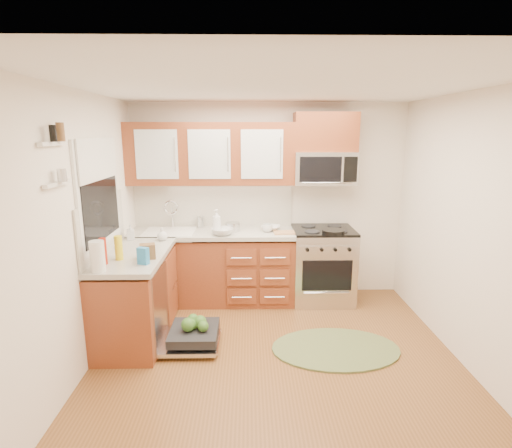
{
  "coord_description": "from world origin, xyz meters",
  "views": [
    {
      "loc": [
        -0.26,
        -3.41,
        2.13
      ],
      "look_at": [
        -0.18,
        0.85,
        1.15
      ],
      "focal_mm": 28.0,
      "sensor_mm": 36.0,
      "label": 1
    }
  ],
  "objects_px": {
    "bowl_a": "(271,228)",
    "paper_towel_roll": "(97,256)",
    "rug": "(336,349)",
    "sink": "(170,241)",
    "cup": "(267,228)",
    "upper_cabinets": "(211,154)",
    "stock_pot": "(233,227)",
    "bowl_b": "(223,232)",
    "microwave": "(324,168)",
    "skillet": "(333,232)",
    "cutting_board": "(285,232)",
    "dishwasher": "(190,337)",
    "range": "(322,265)"
  },
  "relations": [
    {
      "from": "range",
      "to": "microwave",
      "type": "xyz_separation_m",
      "value": [
        0.0,
        0.12,
        1.23
      ]
    },
    {
      "from": "skillet",
      "to": "cutting_board",
      "type": "distance_m",
      "value": 0.58
    },
    {
      "from": "upper_cabinets",
      "to": "skillet",
      "type": "relative_size",
      "value": 7.71
    },
    {
      "from": "skillet",
      "to": "bowl_a",
      "type": "relative_size",
      "value": 1.15
    },
    {
      "from": "skillet",
      "to": "bowl_b",
      "type": "distance_m",
      "value": 1.32
    },
    {
      "from": "upper_cabinets",
      "to": "microwave",
      "type": "relative_size",
      "value": 2.7
    },
    {
      "from": "bowl_a",
      "to": "range",
      "type": "bearing_deg",
      "value": -4.65
    },
    {
      "from": "cup",
      "to": "dishwasher",
      "type": "bearing_deg",
      "value": -127.46
    },
    {
      "from": "microwave",
      "to": "dishwasher",
      "type": "xyz_separation_m",
      "value": [
        -1.54,
        -1.25,
        -1.6
      ]
    },
    {
      "from": "skillet",
      "to": "microwave",
      "type": "bearing_deg",
      "value": 100.16
    },
    {
      "from": "microwave",
      "to": "bowl_b",
      "type": "distance_m",
      "value": 1.49
    },
    {
      "from": "rug",
      "to": "paper_towel_roll",
      "type": "relative_size",
      "value": 4.62
    },
    {
      "from": "microwave",
      "to": "bowl_a",
      "type": "distance_m",
      "value": 1.0
    },
    {
      "from": "dishwasher",
      "to": "bowl_b",
      "type": "relative_size",
      "value": 2.68
    },
    {
      "from": "dishwasher",
      "to": "skillet",
      "type": "distance_m",
      "value": 2.03
    },
    {
      "from": "stock_pot",
      "to": "skillet",
      "type": "bearing_deg",
      "value": -12.1
    },
    {
      "from": "dishwasher",
      "to": "paper_towel_roll",
      "type": "height_order",
      "value": "paper_towel_roll"
    },
    {
      "from": "range",
      "to": "bowl_a",
      "type": "bearing_deg",
      "value": 175.35
    },
    {
      "from": "rug",
      "to": "cutting_board",
      "type": "relative_size",
      "value": 4.83
    },
    {
      "from": "upper_cabinets",
      "to": "rug",
      "type": "bearing_deg",
      "value": -46.0
    },
    {
      "from": "rug",
      "to": "skillet",
      "type": "height_order",
      "value": "skillet"
    },
    {
      "from": "bowl_a",
      "to": "skillet",
      "type": "bearing_deg",
      "value": -22.62
    },
    {
      "from": "sink",
      "to": "skillet",
      "type": "bearing_deg",
      "value": -6.86
    },
    {
      "from": "skillet",
      "to": "bowl_b",
      "type": "height_order",
      "value": "bowl_b"
    },
    {
      "from": "sink",
      "to": "paper_towel_roll",
      "type": "bearing_deg",
      "value": -103.66
    },
    {
      "from": "rug",
      "to": "bowl_a",
      "type": "distance_m",
      "value": 1.7
    },
    {
      "from": "microwave",
      "to": "bowl_b",
      "type": "xyz_separation_m",
      "value": [
        -1.26,
        -0.3,
        -0.73
      ]
    },
    {
      "from": "cutting_board",
      "to": "paper_towel_roll",
      "type": "distance_m",
      "value": 2.23
    },
    {
      "from": "sink",
      "to": "dishwasher",
      "type": "relative_size",
      "value": 0.89
    },
    {
      "from": "microwave",
      "to": "bowl_b",
      "type": "height_order",
      "value": "microwave"
    },
    {
      "from": "stock_pot",
      "to": "cutting_board",
      "type": "relative_size",
      "value": 0.69
    },
    {
      "from": "sink",
      "to": "rug",
      "type": "distance_m",
      "value": 2.36
    },
    {
      "from": "paper_towel_roll",
      "to": "bowl_a",
      "type": "bearing_deg",
      "value": 42.93
    },
    {
      "from": "range",
      "to": "skillet",
      "type": "distance_m",
      "value": 0.56
    },
    {
      "from": "dishwasher",
      "to": "paper_towel_roll",
      "type": "distance_m",
      "value": 1.26
    },
    {
      "from": "cup",
      "to": "stock_pot",
      "type": "bearing_deg",
      "value": 172.84
    },
    {
      "from": "bowl_a",
      "to": "bowl_b",
      "type": "relative_size",
      "value": 0.88
    },
    {
      "from": "range",
      "to": "cup",
      "type": "relative_size",
      "value": 7.55
    },
    {
      "from": "bowl_a",
      "to": "paper_towel_roll",
      "type": "bearing_deg",
      "value": -137.07
    },
    {
      "from": "range",
      "to": "microwave",
      "type": "bearing_deg",
      "value": 90.0
    },
    {
      "from": "rug",
      "to": "cup",
      "type": "relative_size",
      "value": 10.22
    },
    {
      "from": "sink",
      "to": "skillet",
      "type": "xyz_separation_m",
      "value": [
        2.0,
        -0.24,
        0.17
      ]
    },
    {
      "from": "upper_cabinets",
      "to": "dishwasher",
      "type": "xyz_separation_m",
      "value": [
        -0.13,
        -1.27,
        -1.77
      ]
    },
    {
      "from": "bowl_b",
      "to": "microwave",
      "type": "bearing_deg",
      "value": 13.43
    },
    {
      "from": "stock_pot",
      "to": "bowl_a",
      "type": "distance_m",
      "value": 0.48
    },
    {
      "from": "sink",
      "to": "rug",
      "type": "relative_size",
      "value": 0.48
    },
    {
      "from": "upper_cabinets",
      "to": "stock_pot",
      "type": "xyz_separation_m",
      "value": [
        0.26,
        -0.14,
        -0.89
      ]
    },
    {
      "from": "range",
      "to": "sink",
      "type": "xyz_separation_m",
      "value": [
        -1.93,
        -0.01,
        0.33
      ]
    },
    {
      "from": "dishwasher",
      "to": "bowl_a",
      "type": "relative_size",
      "value": 3.04
    },
    {
      "from": "sink",
      "to": "cup",
      "type": "distance_m",
      "value": 1.23
    }
  ]
}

